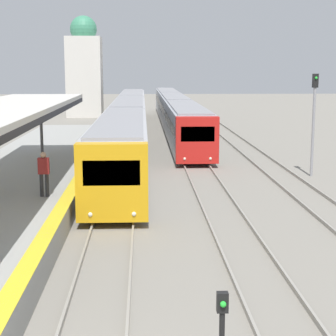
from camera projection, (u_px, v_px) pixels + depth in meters
The scene contains 6 objects.
person_on_platform at pixel (44, 171), 20.60m from camera, with size 0.40×0.22×1.66m.
train_near at pixel (129, 118), 44.27m from camera, with size 2.53×50.95×3.12m.
train_far at pixel (174, 109), 54.48m from camera, with size 2.44×47.15×3.02m.
signal_post_near at pixel (222, 328), 9.77m from camera, with size 0.20×0.22×1.72m.
signal_mast_far at pixel (314, 113), 28.74m from camera, with size 0.28×0.29×5.29m.
distant_domed_building at pixel (84, 69), 65.51m from camera, with size 4.02×4.02×11.62m.
Camera 1 is at (1.08, -7.73, 5.51)m, focal length 60.00 mm.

